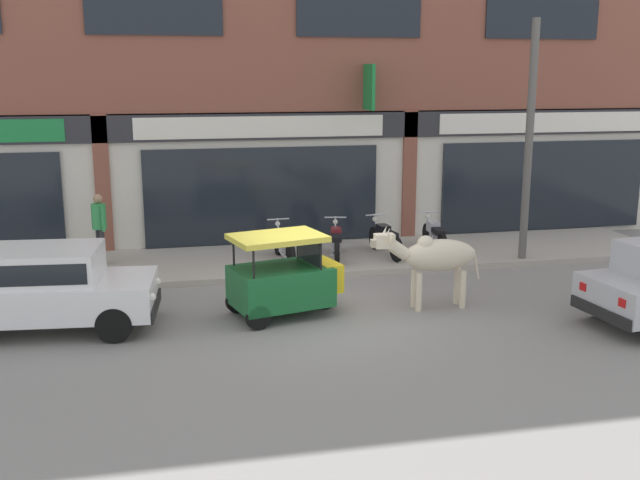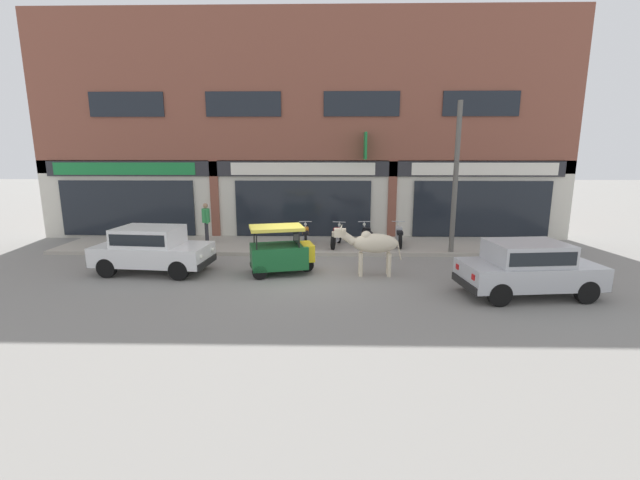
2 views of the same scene
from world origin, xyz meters
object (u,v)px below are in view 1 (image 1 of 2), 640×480
at_px(car_0, 47,285).
at_px(motorcycle_3, 434,236).
at_px(motorcycle_2, 385,239).
at_px(utility_pole, 529,142).
at_px(motorcycle_0, 284,244).
at_px(pedestrian, 99,221).
at_px(cow, 434,256).
at_px(auto_rickshaw, 284,280).
at_px(motorcycle_1, 336,242).

xyz_separation_m(car_0, motorcycle_3, (8.36, 3.54, -0.29)).
distance_m(motorcycle_2, utility_pole, 3.93).
bearing_deg(motorcycle_0, motorcycle_2, 1.12).
xyz_separation_m(pedestrian, utility_pole, (9.52, -1.49, 1.71)).
xyz_separation_m(cow, motorcycle_0, (-2.24, 3.60, -0.48)).
bearing_deg(auto_rickshaw, motorcycle_0, 80.46).
bearing_deg(motorcycle_2, motorcycle_0, -178.88).
bearing_deg(auto_rickshaw, cow, -2.97).
height_order(motorcycle_1, utility_pole, utility_pole).
distance_m(motorcycle_0, motorcycle_1, 1.21).
distance_m(motorcycle_0, utility_pole, 5.99).
distance_m(car_0, motorcycle_1, 6.78).
distance_m(motorcycle_3, pedestrian, 7.79).
relative_size(cow, auto_rickshaw, 1.01).
relative_size(motorcycle_0, pedestrian, 1.13).
relative_size(motorcycle_0, motorcycle_3, 1.00).
distance_m(cow, motorcycle_1, 3.73).
relative_size(pedestrian, utility_pole, 0.30).
distance_m(cow, auto_rickshaw, 2.85).
bearing_deg(car_0, pedestrian, 81.24).
height_order(motorcycle_0, motorcycle_3, same).
bearing_deg(motorcycle_0, car_0, -143.92).
xyz_separation_m(car_0, utility_pole, (10.13, 2.49, 2.01)).
relative_size(car_0, motorcycle_0, 2.05).
xyz_separation_m(motorcycle_2, motorcycle_3, (1.26, 0.08, 0.00)).
distance_m(motorcycle_2, pedestrian, 6.54).
bearing_deg(motorcycle_3, motorcycle_0, -177.95).
bearing_deg(auto_rickshaw, utility_pole, 22.80).
relative_size(auto_rickshaw, motorcycle_3, 1.18).
xyz_separation_m(motorcycle_1, pedestrian, (-5.27, 0.62, 0.60)).
bearing_deg(motorcycle_1, cow, -73.71).
bearing_deg(motorcycle_3, motorcycle_2, -176.18).
relative_size(motorcycle_1, utility_pole, 0.33).
relative_size(motorcycle_1, motorcycle_3, 0.99).
xyz_separation_m(car_0, motorcycle_0, (4.68, 3.41, -0.29)).
height_order(car_0, auto_rickshaw, auto_rickshaw).
distance_m(auto_rickshaw, motorcycle_1, 3.84).
height_order(car_0, motorcycle_3, car_0).
height_order(auto_rickshaw, pedestrian, pedestrian).
height_order(motorcycle_0, pedestrian, pedestrian).
height_order(car_0, motorcycle_2, car_0).
bearing_deg(motorcycle_1, motorcycle_0, 177.40).
distance_m(pedestrian, utility_pole, 9.78).
distance_m(motorcycle_0, pedestrian, 4.15).
distance_m(car_0, motorcycle_3, 9.09).
relative_size(cow, motorcycle_0, 1.19).
height_order(car_0, pedestrian, pedestrian).
distance_m(cow, utility_pole, 4.56).
bearing_deg(pedestrian, cow, -33.47).
bearing_deg(motorcycle_2, motorcycle_1, -175.20).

